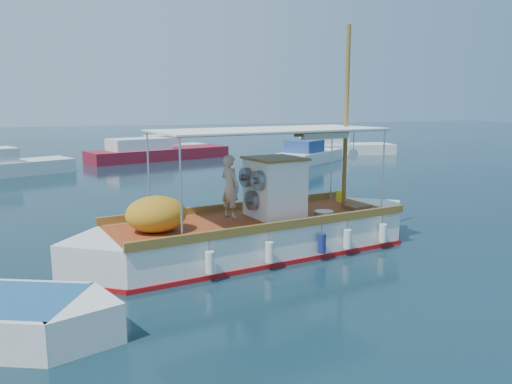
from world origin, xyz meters
name	(u,v)px	position (x,y,z in m)	size (l,w,h in m)	color
ground	(273,244)	(0.00, 0.00, 0.00)	(160.00, 160.00, 0.00)	black
fishing_caique	(256,233)	(-0.77, -0.66, 0.56)	(10.40, 4.12, 6.44)	white
bg_boat_nw	(4,167)	(-9.21, 17.79, 0.49)	(7.16, 4.93, 1.80)	silver
bg_boat_n	(155,153)	(-0.07, 23.02, 0.49)	(10.55, 5.73, 1.80)	maroon
bg_boat_ne	(309,156)	(9.51, 17.58, 0.49)	(5.90, 5.20, 1.80)	silver
bg_boat_e	(336,148)	(14.12, 22.23, 0.49)	(8.89, 4.03, 1.80)	silver
bg_boat_far_n	(169,149)	(1.47, 25.94, 0.49)	(5.90, 3.67, 1.80)	silver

